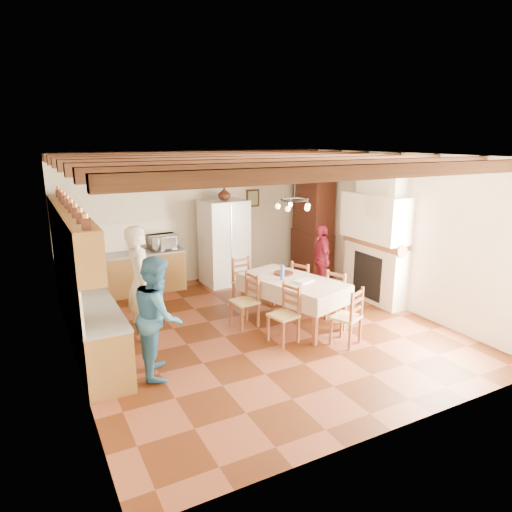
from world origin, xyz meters
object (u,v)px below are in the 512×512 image
Objects in this scene: hutch at (312,226)px; chair_end_near at (346,316)px; chair_left_near at (283,314)px; chair_right_near at (340,295)px; chair_end_far at (245,282)px; person_man at (141,283)px; chair_right_far at (304,285)px; microwave at (163,242)px; refrigerator at (224,242)px; person_woman_blue at (158,316)px; dining_table at (292,283)px; chair_left_far at (244,301)px; person_woman_red at (321,259)px.

hutch reaches higher than chair_end_near.
chair_end_near is (0.86, -0.54, 0.00)m from chair_left_near.
chair_right_near is 1.91m from chair_end_far.
chair_right_far is at bearing -81.46° from person_man.
hutch is 4.08m from chair_left_near.
microwave reaches higher than chair_end_near.
refrigerator reaches higher than chair_right_far.
hutch is 3.60m from microwave.
person_woman_blue reaches higher than chair_end_near.
chair_end_near is (0.32, -1.13, -0.28)m from dining_table.
chair_left_far is 1.82m from chair_end_near.
chair_end_near is 0.64× the size of person_woman_red.
microwave is (-0.65, 2.70, 0.58)m from chair_left_far.
chair_right_near is 4.04m from microwave.
refrigerator reaches higher than chair_left_far.
hutch reaches higher than chair_right_near.
microwave is (1.06, 2.33, 0.11)m from person_man.
refrigerator is 2.62m from chair_left_far.
person_man is (-2.52, 0.66, 0.20)m from dining_table.
hutch is at bearing 127.10° from chair_left_near.
chair_right_near is 0.50× the size of person_man.
chair_right_far is 1.70m from chair_end_near.
hutch is 1.24× the size of person_man.
person_man is at bearing -56.61° from chair_end_near.
person_woman_blue is (-2.93, 0.49, 0.38)m from chair_end_near.
person_woman_blue is at bearing -46.84° from person_woman_red.
dining_table is at bearing 125.71° from chair_left_near.
chair_right_far is (-1.48, -1.90, -0.71)m from hutch.
microwave is at bearing 178.00° from hutch.
hutch is 3.04m from chair_right_near.
chair_left_far is (-0.28, 0.88, 0.00)m from chair_left_near.
person_man reaches higher than chair_end_near.
chair_left_near is at bearing 110.61° from chair_right_far.
chair_left_far is 1.00× the size of chair_right_near.
chair_left_far is 1.61× the size of microwave.
dining_table is 2.21× the size of chair_left_near.
chair_end_near is at bearing -7.40° from person_woman_red.
chair_left_near is 2.10m from person_woman_blue.
chair_right_far and chair_end_far have the same top height.
refrigerator is 1.29× the size of person_woman_red.
microwave is (-1.14, 1.76, 0.58)m from chair_end_far.
chair_right_far is at bearing -75.55° from refrigerator.
chair_end_near is 3.00m from person_woman_blue.
person_woman_red reaches higher than chair_right_near.
refrigerator is at bearing 92.20° from dining_table.
person_woman_red is (2.01, 1.78, 0.27)m from chair_left_near.
microwave is at bearing 16.49° from chair_right_far.
chair_left_near is 2.40m from person_man.
chair_right_far is 1.10m from person_woman_red.
person_woman_red is at bearing -36.10° from microwave.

